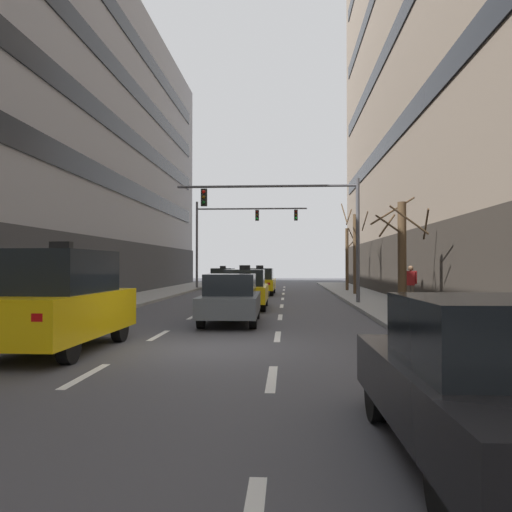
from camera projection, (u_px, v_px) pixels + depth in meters
The scene contains 30 objects.
ground_plane at pixel (206, 348), 11.65m from camera, with size 120.00×120.00×0.00m, color #424247.
sidewalk_right at pixel (490, 348), 11.26m from camera, with size 3.09×80.00×0.14m, color gray.
lane_stripe_l1_s3 at pixel (86, 375), 8.76m from camera, with size 0.16×2.00×0.01m, color silver.
lane_stripe_l1_s4 at pixel (159, 335), 13.75m from camera, with size 0.16×2.00×0.01m, color silver.
lane_stripe_l1_s5 at pixel (193, 316), 18.74m from camera, with size 0.16×2.00×0.01m, color silver.
lane_stripe_l1_s6 at pixel (213, 306), 23.73m from camera, with size 0.16×2.00×0.01m, color silver.
lane_stripe_l1_s7 at pixel (226, 299), 28.72m from camera, with size 0.16×2.00×0.01m, color silver.
lane_stripe_l1_s8 at pixel (235, 293), 33.71m from camera, with size 0.16×2.00×0.01m, color silver.
lane_stripe_l1_s9 at pixel (242, 290), 38.70m from camera, with size 0.16×2.00×0.01m, color silver.
lane_stripe_l1_s10 at pixel (247, 287), 43.69m from camera, with size 0.16×2.00×0.01m, color silver.
lane_stripe_l2_s3 at pixel (272, 378), 8.56m from camera, with size 0.16×2.00×0.01m, color silver.
lane_stripe_l2_s4 at pixel (278, 336), 13.55m from camera, with size 0.16×2.00×0.01m, color silver.
lane_stripe_l2_s5 at pixel (280, 317), 18.54m from camera, with size 0.16×2.00×0.01m, color silver.
lane_stripe_l2_s6 at pixel (282, 306), 23.53m from camera, with size 0.16×2.00×0.01m, color silver.
lane_stripe_l2_s7 at pixel (283, 299), 28.52m from camera, with size 0.16×2.00×0.01m, color silver.
lane_stripe_l2_s8 at pixel (283, 294), 33.51m from camera, with size 0.16×2.00×0.01m, color silver.
lane_stripe_l2_s9 at pixel (284, 290), 38.50m from camera, with size 0.16×2.00×0.01m, color silver.
lane_stripe_l2_s10 at pixel (284, 287), 43.49m from camera, with size 0.16×2.00×0.01m, color silver.
taxi_driving_0 at pixel (260, 282), 32.59m from camera, with size 1.96×4.55×1.88m.
car_driving_1 at pixel (231, 299), 16.50m from camera, with size 1.91×4.38×1.63m.
taxi_driving_2 at pixel (245, 289), 22.14m from camera, with size 1.97×4.61×1.91m.
taxi_driving_3 at pixel (223, 279), 39.66m from camera, with size 2.02×4.48×1.83m.
taxi_driving_4 at pixel (61, 301), 11.29m from camera, with size 2.03×4.69×2.44m.
car_parked_0 at pixel (489, 383), 4.82m from camera, with size 1.89×4.35×1.62m.
traffic_signal_0 at pixel (300, 215), 24.32m from camera, with size 8.82×0.35×5.92m.
traffic_signal_1 at pixel (234, 227), 39.68m from camera, with size 8.76×0.35×6.76m.
street_tree_0 at pixel (348, 257), 35.63m from camera, with size 1.01×1.72×5.02m.
street_tree_1 at pixel (355, 252), 31.14m from camera, with size 1.54×1.52×5.64m.
street_tree_2 at pixel (402, 254), 18.53m from camera, with size 2.05×2.05×4.42m.
pedestrian_1 at pixel (411, 282), 22.06m from camera, with size 0.52×0.26×1.74m.
Camera 1 is at (1.88, -11.59, 1.93)m, focal length 35.47 mm.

